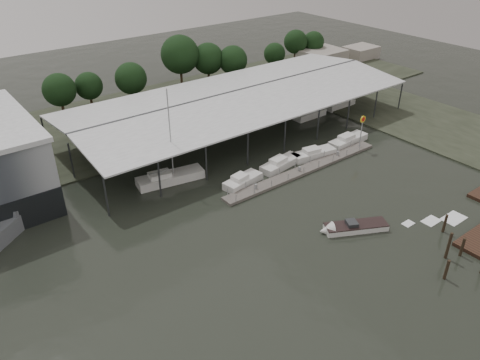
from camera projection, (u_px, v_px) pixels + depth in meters
ground at (271, 245)px, 52.55m from camera, size 200.00×200.00×0.00m
land_strip_far at (113, 126)px, 81.31m from camera, size 140.00×30.00×0.30m
land_strip_east at (425, 121)px, 83.13m from camera, size 20.00×60.00×0.30m
covered_boat_shed at (239, 94)px, 77.67m from camera, size 58.24×24.00×6.96m
floating_dock at (304, 170)px, 67.23m from camera, size 28.00×2.00×1.40m
shell_fuel_sign at (362, 126)px, 71.71m from camera, size 1.10×0.18×5.55m
distant_commercial_buildings at (334, 56)px, 113.47m from camera, size 22.00×8.00×4.00m
white_sailboat at (169, 178)px, 64.38m from camera, size 9.60×4.19×13.52m
speedboat_underway at (350, 228)px, 54.70m from camera, size 17.66×9.94×2.00m
moored_cruiser_0 at (242, 181)px, 63.72m from camera, size 6.15×3.16×1.70m
moored_cruiser_1 at (280, 164)px, 68.07m from camera, size 7.32×3.25×1.70m
moored_cruiser_2 at (313, 154)px, 70.83m from camera, size 7.30×3.30×1.70m
moored_cruiser_3 at (348, 140)px, 74.97m from camera, size 7.54×2.57×1.70m
mooring_pilings at (464, 257)px, 49.12m from camera, size 7.51×9.21×3.91m
horizon_tree_line at (199, 61)px, 94.93m from camera, size 66.41×11.46×11.49m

